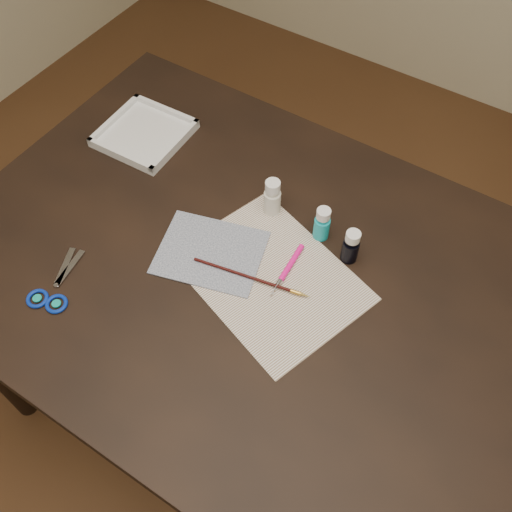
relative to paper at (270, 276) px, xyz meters
The scene contains 11 objects.
ground 0.76m from the paper, behind, with size 3.50×3.50×0.02m, color #422614.
table 0.38m from the paper, behind, with size 1.30×0.90×0.75m, color black.
paper is the anchor object (origin of this frame).
canvas 0.14m from the paper, behind, with size 0.21×0.17×0.00m, color #15213E.
paint_bottle_white 0.18m from the paper, 120.70° to the left, with size 0.04×0.04×0.09m, color silver.
paint_bottle_cyan 0.16m from the paper, 76.72° to the left, with size 0.03×0.03×0.08m, color #14ADBE.
paint_bottle_navy 0.17m from the paper, 48.63° to the left, with size 0.03×0.03×0.08m, color black.
paintbrush 0.04m from the paper, 135.71° to the right, with size 0.25×0.01×0.01m, color black, non-canonical shape.
craft_knife 0.03m from the paper, 48.15° to the left, with size 0.14×0.01×0.01m, color #FE108F, non-canonical shape.
scissors 0.43m from the paper, 146.32° to the right, with size 0.17×0.09×0.01m, color silver, non-canonical shape.
palette_tray 0.51m from the paper, 159.02° to the left, with size 0.19×0.19×0.02m, color silver.
Camera 1 is at (0.35, -0.54, 1.72)m, focal length 40.00 mm.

